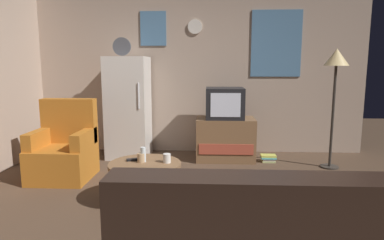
# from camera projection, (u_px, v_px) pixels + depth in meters

# --- Properties ---
(ground_plane) EXTENTS (12.00, 12.00, 0.00)m
(ground_plane) POSITION_uv_depth(u_px,v_px,m) (187.00, 215.00, 3.17)
(ground_plane) COLOR #4C3828
(wall_with_art) EXTENTS (5.20, 0.12, 2.56)m
(wall_with_art) POSITION_uv_depth(u_px,v_px,m) (198.00, 71.00, 5.38)
(wall_with_art) COLOR tan
(wall_with_art) RESTS_ON ground_plane
(fridge) EXTENTS (0.60, 0.62, 1.77)m
(fridge) POSITION_uv_depth(u_px,v_px,m) (128.00, 107.00, 5.11)
(fridge) COLOR silver
(fridge) RESTS_ON ground_plane
(tv_stand) EXTENTS (0.84, 0.53, 0.62)m
(tv_stand) POSITION_uv_depth(u_px,v_px,m) (225.00, 139.00, 4.99)
(tv_stand) COLOR brown
(tv_stand) RESTS_ON ground_plane
(crt_tv) EXTENTS (0.54, 0.51, 0.44)m
(crt_tv) POSITION_uv_depth(u_px,v_px,m) (225.00, 103.00, 4.91)
(crt_tv) COLOR black
(crt_tv) RESTS_ON tv_stand
(standing_lamp) EXTENTS (0.32, 0.32, 1.59)m
(standing_lamp) POSITION_uv_depth(u_px,v_px,m) (336.00, 67.00, 4.43)
(standing_lamp) COLOR #332D28
(standing_lamp) RESTS_ON ground_plane
(coffee_table) EXTENTS (0.72, 0.72, 0.42)m
(coffee_table) POSITION_uv_depth(u_px,v_px,m) (145.00, 183.00, 3.41)
(coffee_table) COLOR brown
(coffee_table) RESTS_ON ground_plane
(wine_glass) EXTENTS (0.05, 0.05, 0.15)m
(wine_glass) POSITION_uv_depth(u_px,v_px,m) (143.00, 155.00, 3.40)
(wine_glass) COLOR silver
(wine_glass) RESTS_ON coffee_table
(mug_ceramic_white) EXTENTS (0.08, 0.08, 0.09)m
(mug_ceramic_white) POSITION_uv_depth(u_px,v_px,m) (167.00, 158.00, 3.38)
(mug_ceramic_white) COLOR silver
(mug_ceramic_white) RESTS_ON coffee_table
(mug_ceramic_tan) EXTENTS (0.08, 0.08, 0.09)m
(mug_ceramic_tan) POSITION_uv_depth(u_px,v_px,m) (141.00, 158.00, 3.40)
(mug_ceramic_tan) COLOR tan
(mug_ceramic_tan) RESTS_ON coffee_table
(remote_control) EXTENTS (0.16, 0.09, 0.02)m
(remote_control) POSITION_uv_depth(u_px,v_px,m) (134.00, 160.00, 3.45)
(remote_control) COLOR black
(remote_control) RESTS_ON coffee_table
(armchair) EXTENTS (0.68, 0.68, 0.96)m
(armchair) POSITION_uv_depth(u_px,v_px,m) (64.00, 151.00, 4.18)
(armchair) COLOR #B2661E
(armchair) RESTS_ON ground_plane
(book_stack) EXTENTS (0.21, 0.16, 0.10)m
(book_stack) POSITION_uv_depth(u_px,v_px,m) (268.00, 158.00, 4.90)
(book_stack) COLOR #BAC47C
(book_stack) RESTS_ON ground_plane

